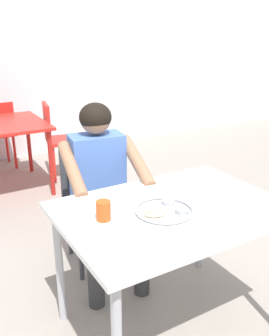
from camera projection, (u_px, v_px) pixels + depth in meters
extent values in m
cube|color=gray|center=(181.00, 319.00, 2.20)|extent=(12.00, 12.00, 0.05)
cube|color=white|center=(9.00, 21.00, 4.46)|extent=(12.00, 0.12, 3.40)
cube|color=white|center=(173.00, 210.00, 1.89)|extent=(1.14, 0.80, 0.03)
cylinder|color=#B2B2B7|center=(59.00, 267.00, 2.05)|extent=(0.04, 0.04, 0.71)
cylinder|color=#B2B2B7|center=(202.00, 222.00, 2.53)|extent=(0.04, 0.04, 0.71)
cylinder|color=#B7BABF|center=(164.00, 212.00, 1.83)|extent=(0.29, 0.29, 0.01)
torus|color=#B7BABF|center=(164.00, 210.00, 1.83)|extent=(0.29, 0.29, 0.01)
cylinder|color=#B2B5BA|center=(182.00, 211.00, 1.81)|extent=(0.07, 0.07, 0.02)
cylinder|color=#C65119|center=(182.00, 210.00, 1.81)|extent=(0.06, 0.06, 0.01)
cylinder|color=#B2B5BA|center=(168.00, 202.00, 1.91)|extent=(0.07, 0.07, 0.02)
cylinder|color=#B77F23|center=(168.00, 201.00, 1.90)|extent=(0.06, 0.06, 0.01)
ellipsoid|color=#E5C689|center=(155.00, 213.00, 1.80)|extent=(0.12, 0.09, 0.01)
ellipsoid|color=#DFC681|center=(154.00, 210.00, 1.81)|extent=(0.09, 0.07, 0.01)
cylinder|color=#D84C19|center=(103.00, 211.00, 1.75)|extent=(0.07, 0.07, 0.10)
cylinder|color=#593319|center=(103.00, 205.00, 1.74)|extent=(0.06, 0.06, 0.02)
cube|color=#3F3F44|center=(96.00, 209.00, 2.58)|extent=(0.46, 0.47, 0.04)
cube|color=#3F3F44|center=(87.00, 172.00, 2.68)|extent=(0.39, 0.09, 0.38)
cylinder|color=#3F3F44|center=(126.00, 243.00, 2.57)|extent=(0.03, 0.03, 0.40)
cylinder|color=#3F3F44|center=(81.00, 253.00, 2.45)|extent=(0.03, 0.03, 0.40)
cylinder|color=#3F3F44|center=(111.00, 222.00, 2.86)|extent=(0.03, 0.03, 0.40)
cylinder|color=#3F3F44|center=(69.00, 230.00, 2.74)|extent=(0.03, 0.03, 0.40)
cylinder|color=#343434|center=(142.00, 263.00, 2.32)|extent=(0.10, 0.10, 0.44)
cylinder|color=#343434|center=(130.00, 212.00, 2.40)|extent=(0.17, 0.41, 0.12)
cylinder|color=#343434|center=(96.00, 274.00, 2.21)|extent=(0.10, 0.10, 0.44)
cylinder|color=#343434|center=(85.00, 221.00, 2.29)|extent=(0.17, 0.41, 0.12)
cube|color=#4C72C6|center=(97.00, 170.00, 2.44)|extent=(0.36, 0.25, 0.48)
cylinder|color=#996B4C|center=(137.00, 161.00, 2.32)|extent=(0.14, 0.46, 0.25)
cylinder|color=#996B4C|center=(72.00, 170.00, 2.17)|extent=(0.14, 0.46, 0.25)
sphere|color=#996B4C|center=(95.00, 119.00, 2.32)|extent=(0.19, 0.19, 0.19)
ellipsoid|color=black|center=(95.00, 117.00, 2.31)|extent=(0.21, 0.20, 0.18)
cube|color=red|center=(4.00, 124.00, 3.75)|extent=(0.79, 0.92, 0.03)
cylinder|color=#AD1E18|center=(51.00, 163.00, 3.71)|extent=(0.04, 0.04, 0.68)
cylinder|color=#AD1E18|center=(29.00, 144.00, 4.36)|extent=(0.04, 0.04, 0.68)
cube|color=red|center=(66.00, 140.00, 4.19)|extent=(0.50, 0.46, 0.04)
cube|color=red|center=(47.00, 122.00, 4.05)|extent=(0.10, 0.36, 0.41)
cylinder|color=red|center=(80.00, 153.00, 4.45)|extent=(0.03, 0.03, 0.41)
cylinder|color=red|center=(86.00, 161.00, 4.19)|extent=(0.03, 0.03, 0.41)
cylinder|color=red|center=(51.00, 156.00, 4.35)|extent=(0.03, 0.03, 0.41)
cylinder|color=red|center=(54.00, 165.00, 4.08)|extent=(0.03, 0.03, 0.41)
cylinder|color=red|center=(7.00, 146.00, 4.73)|extent=(0.03, 0.03, 0.41)
cylinder|color=red|center=(15.00, 152.00, 4.49)|extent=(0.03, 0.03, 0.41)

